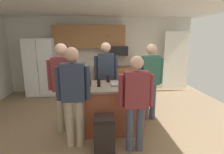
{
  "coord_description": "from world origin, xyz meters",
  "views": [
    {
      "loc": [
        -0.16,
        -3.61,
        1.87
      ],
      "look_at": [
        0.15,
        0.14,
        1.05
      ],
      "focal_mm": 28.6,
      "sensor_mm": 36.0,
      "label": 1
    }
  ],
  "objects_px": {
    "person_host_foreground": "(106,73)",
    "tumbler_amber": "(108,79)",
    "person_guest_right": "(63,82)",
    "glass_stout_tall": "(89,83)",
    "person_guest_left": "(150,77)",
    "refrigerator": "(41,67)",
    "kitchen_island": "(113,107)",
    "mug_ceramic_white": "(128,86)",
    "glass_pilsner": "(99,83)",
    "serving_tray": "(122,84)",
    "person_elder_center": "(136,98)",
    "trash_bin": "(104,134)",
    "microwave_over_range": "(119,51)",
    "person_guest_by_door": "(73,91)"
  },
  "relations": [
    {
      "from": "person_guest_right",
      "to": "person_elder_center",
      "type": "relative_size",
      "value": 1.1
    },
    {
      "from": "person_elder_center",
      "to": "glass_pilsner",
      "type": "xyz_separation_m",
      "value": [
        -0.58,
        0.69,
        0.1
      ]
    },
    {
      "from": "refrigerator",
      "to": "person_host_foreground",
      "type": "bearing_deg",
      "value": -40.44
    },
    {
      "from": "glass_pilsner",
      "to": "trash_bin",
      "type": "bearing_deg",
      "value": -83.85
    },
    {
      "from": "trash_bin",
      "to": "microwave_over_range",
      "type": "bearing_deg",
      "value": 78.94
    },
    {
      "from": "person_guest_by_door",
      "to": "person_host_foreground",
      "type": "relative_size",
      "value": 0.98
    },
    {
      "from": "person_guest_right",
      "to": "trash_bin",
      "type": "xyz_separation_m",
      "value": [
        0.77,
        -0.73,
        -0.73
      ]
    },
    {
      "from": "tumbler_amber",
      "to": "trash_bin",
      "type": "relative_size",
      "value": 0.24
    },
    {
      "from": "person_guest_left",
      "to": "person_elder_center",
      "type": "height_order",
      "value": "person_guest_left"
    },
    {
      "from": "mug_ceramic_white",
      "to": "serving_tray",
      "type": "distance_m",
      "value": 0.28
    },
    {
      "from": "person_elder_center",
      "to": "tumbler_amber",
      "type": "distance_m",
      "value": 1.1
    },
    {
      "from": "tumbler_amber",
      "to": "trash_bin",
      "type": "height_order",
      "value": "tumbler_amber"
    },
    {
      "from": "glass_pilsner",
      "to": "person_guest_by_door",
      "type": "bearing_deg",
      "value": -132.2
    },
    {
      "from": "person_guest_left",
      "to": "tumbler_amber",
      "type": "bearing_deg",
      "value": -16.71
    },
    {
      "from": "person_guest_left",
      "to": "glass_pilsner",
      "type": "distance_m",
      "value": 1.25
    },
    {
      "from": "person_guest_left",
      "to": "microwave_over_range",
      "type": "bearing_deg",
      "value": -102.82
    },
    {
      "from": "person_guest_right",
      "to": "trash_bin",
      "type": "bearing_deg",
      "value": -43.57
    },
    {
      "from": "kitchen_island",
      "to": "mug_ceramic_white",
      "type": "distance_m",
      "value": 0.64
    },
    {
      "from": "person_guest_left",
      "to": "serving_tray",
      "type": "xyz_separation_m",
      "value": [
        -0.7,
        -0.39,
        -0.05
      ]
    },
    {
      "from": "glass_stout_tall",
      "to": "kitchen_island",
      "type": "bearing_deg",
      "value": 3.95
    },
    {
      "from": "person_guest_by_door",
      "to": "refrigerator",
      "type": "bearing_deg",
      "value": 77.34
    },
    {
      "from": "person_guest_right",
      "to": "serving_tray",
      "type": "bearing_deg",
      "value": -0.39
    },
    {
      "from": "trash_bin",
      "to": "person_host_foreground",
      "type": "bearing_deg",
      "value": 85.73
    },
    {
      "from": "tumbler_amber",
      "to": "glass_pilsner",
      "type": "relative_size",
      "value": 0.99
    },
    {
      "from": "kitchen_island",
      "to": "person_guest_by_door",
      "type": "distance_m",
      "value": 1.05
    },
    {
      "from": "kitchen_island",
      "to": "serving_tray",
      "type": "height_order",
      "value": "serving_tray"
    },
    {
      "from": "microwave_over_range",
      "to": "tumbler_amber",
      "type": "height_order",
      "value": "microwave_over_range"
    },
    {
      "from": "person_guest_by_door",
      "to": "tumbler_amber",
      "type": "xyz_separation_m",
      "value": [
        0.63,
        0.82,
        0.01
      ]
    },
    {
      "from": "trash_bin",
      "to": "kitchen_island",
      "type": "bearing_deg",
      "value": 73.35
    },
    {
      "from": "mug_ceramic_white",
      "to": "glass_stout_tall",
      "type": "xyz_separation_m",
      "value": [
        -0.72,
        0.24,
        0.02
      ]
    },
    {
      "from": "mug_ceramic_white",
      "to": "glass_pilsner",
      "type": "height_order",
      "value": "glass_pilsner"
    },
    {
      "from": "mug_ceramic_white",
      "to": "trash_bin",
      "type": "distance_m",
      "value": 0.95
    },
    {
      "from": "glass_stout_tall",
      "to": "refrigerator",
      "type": "bearing_deg",
      "value": 123.09
    },
    {
      "from": "person_guest_right",
      "to": "person_elder_center",
      "type": "height_order",
      "value": "person_guest_right"
    },
    {
      "from": "person_guest_left",
      "to": "glass_stout_tall",
      "type": "xyz_separation_m",
      "value": [
        -1.35,
        -0.41,
        -0.01
      ]
    },
    {
      "from": "person_guest_right",
      "to": "person_elder_center",
      "type": "bearing_deg",
      "value": -30.83
    },
    {
      "from": "mug_ceramic_white",
      "to": "serving_tray",
      "type": "xyz_separation_m",
      "value": [
        -0.07,
        0.27,
        -0.03
      ]
    },
    {
      "from": "microwave_over_range",
      "to": "serving_tray",
      "type": "distance_m",
      "value": 2.73
    },
    {
      "from": "person_host_foreground",
      "to": "person_guest_left",
      "type": "bearing_deg",
      "value": 59.26
    },
    {
      "from": "person_guest_right",
      "to": "person_host_foreground",
      "type": "height_order",
      "value": "person_guest_right"
    },
    {
      "from": "person_elder_center",
      "to": "mug_ceramic_white",
      "type": "bearing_deg",
      "value": -15.42
    },
    {
      "from": "person_host_foreground",
      "to": "tumbler_amber",
      "type": "xyz_separation_m",
      "value": [
        0.02,
        -0.53,
        -0.02
      ]
    },
    {
      "from": "kitchen_island",
      "to": "person_guest_by_door",
      "type": "xyz_separation_m",
      "value": [
        -0.72,
        -0.55,
        0.53
      ]
    },
    {
      "from": "glass_stout_tall",
      "to": "person_guest_left",
      "type": "bearing_deg",
      "value": 16.98
    },
    {
      "from": "person_guest_right",
      "to": "glass_stout_tall",
      "type": "height_order",
      "value": "person_guest_right"
    },
    {
      "from": "microwave_over_range",
      "to": "serving_tray",
      "type": "relative_size",
      "value": 1.27
    },
    {
      "from": "kitchen_island",
      "to": "person_guest_left",
      "type": "bearing_deg",
      "value": 23.44
    },
    {
      "from": "tumbler_amber",
      "to": "microwave_over_range",
      "type": "bearing_deg",
      "value": 77.52
    },
    {
      "from": "refrigerator",
      "to": "glass_stout_tall",
      "type": "height_order",
      "value": "refrigerator"
    },
    {
      "from": "kitchen_island",
      "to": "serving_tray",
      "type": "distance_m",
      "value": 0.52
    }
  ]
}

